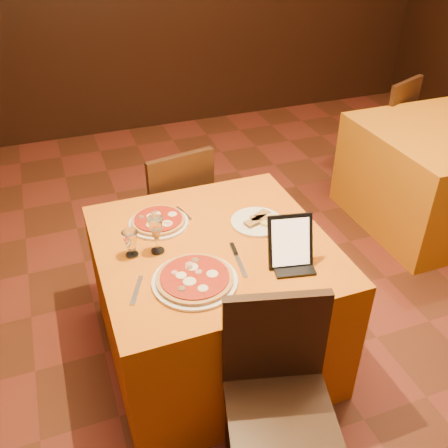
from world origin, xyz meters
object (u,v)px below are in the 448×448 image
object	(u,v)px
side_table	(437,176)
chair_main_near	(281,415)
water_glass	(131,244)
pizza_far	(159,222)
main_table	(214,301)
wine_glass	(156,235)
chair_side_far	(377,127)
tablet	(290,241)
pizza_near	(195,280)
chair_main_far	(170,208)

from	to	relation	value
side_table	chair_main_near	xyz separation A→B (m)	(-2.02, -1.49, 0.08)
chair_main_near	water_glass	distance (m)	0.98
pizza_far	water_glass	world-z (taller)	water_glass
main_table	chair_main_near	world-z (taller)	chair_main_near
side_table	pizza_far	size ratio (longest dim) A/B	3.65
chair_main_near	wine_glass	size ratio (longest dim) A/B	4.79
chair_main_near	chair_side_far	world-z (taller)	same
side_table	water_glass	xyz separation A→B (m)	(-2.41, -0.66, 0.44)
pizza_far	main_table	bearing A→B (deg)	-50.40
side_table	tablet	xyz separation A→B (m)	(-1.75, -0.96, 0.49)
water_glass	tablet	xyz separation A→B (m)	(0.66, -0.30, 0.06)
chair_side_far	pizza_near	distance (m)	2.81
side_table	chair_main_far	bearing A→B (deg)	175.98
chair_main_far	main_table	bearing A→B (deg)	79.88
pizza_far	wine_glass	world-z (taller)	wine_glass
main_table	side_table	xyz separation A→B (m)	(2.02, 0.70, 0.00)
pizza_near	water_glass	distance (m)	0.36
chair_side_far	water_glass	bearing A→B (deg)	7.51
water_glass	chair_main_far	bearing A→B (deg)	64.40
chair_main_near	pizza_near	xyz separation A→B (m)	(-0.17, 0.54, 0.31)
wine_glass	water_glass	distance (m)	0.12
side_table	chair_main_far	xyz separation A→B (m)	(-2.02, 0.14, 0.08)
chair_main_far	pizza_far	world-z (taller)	chair_main_far
chair_main_near	pizza_near	bearing A→B (deg)	121.86
main_table	pizza_far	xyz separation A→B (m)	(-0.20, 0.25, 0.39)
chair_main_near	chair_main_far	distance (m)	1.63
main_table	pizza_near	distance (m)	0.49
pizza_far	tablet	size ratio (longest dim) A/B	1.24
side_table	chair_main_far	size ratio (longest dim) A/B	1.21
main_table	chair_main_far	bearing A→B (deg)	90.00
pizza_far	wine_glass	distance (m)	0.24
pizza_near	chair_side_far	bearing A→B (deg)	38.26
pizza_near	water_glass	world-z (taller)	water_glass
main_table	water_glass	xyz separation A→B (m)	(-0.38, 0.04, 0.44)
chair_main_far	water_glass	distance (m)	0.96
main_table	side_table	bearing A→B (deg)	19.02
wine_glass	tablet	distance (m)	0.61
chair_main_near	tablet	size ratio (longest dim) A/B	3.73
pizza_near	pizza_far	distance (m)	0.50
chair_main_near	wine_glass	distance (m)	0.94
main_table	chair_side_far	size ratio (longest dim) A/B	1.21
chair_main_far	chair_side_far	distance (m)	2.12
water_glass	chair_side_far	bearing A→B (deg)	30.93
chair_side_far	water_glass	world-z (taller)	chair_side_far
pizza_near	wine_glass	bearing A→B (deg)	109.35
chair_main_near	main_table	bearing A→B (deg)	104.58
pizza_far	water_glass	size ratio (longest dim) A/B	2.32
chair_main_far	chair_main_near	bearing A→B (deg)	79.88
chair_side_far	tablet	xyz separation A→B (m)	(-1.75, -1.74, 0.41)
water_glass	chair_main_near	bearing A→B (deg)	-65.22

